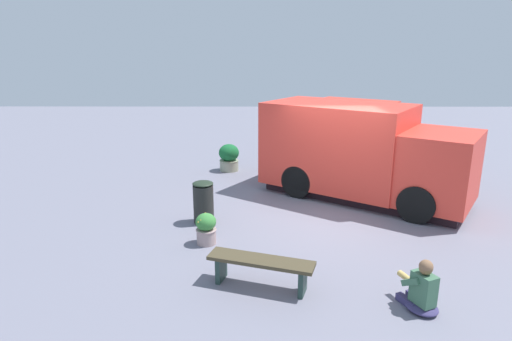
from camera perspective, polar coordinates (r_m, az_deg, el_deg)
ground_plane at (r=10.30m, az=9.49°, el=-5.75°), size 40.00×40.00×0.00m
food_truck at (r=11.37m, az=13.66°, el=2.14°), size 4.73×5.44×2.40m
person_customer at (r=7.01m, az=21.05°, el=-14.60°), size 0.82×0.62×0.82m
planter_flowering_near at (r=8.63m, az=-6.64°, el=-7.60°), size 0.41×0.41×0.63m
planter_flowering_far at (r=13.70m, az=-3.60°, el=1.77°), size 0.64×0.64×0.86m
plaza_bench at (r=7.09m, az=0.64°, el=-12.50°), size 0.91×1.77×0.50m
trash_bin at (r=9.62m, az=-6.98°, el=-4.14°), size 0.46×0.46×0.95m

